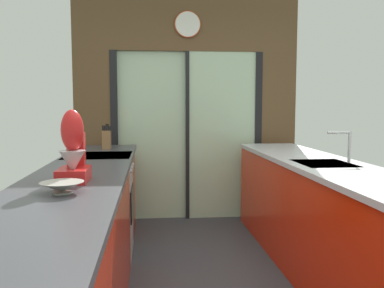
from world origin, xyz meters
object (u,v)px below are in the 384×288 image
object	(u,v)px
mixing_bowl	(62,187)
stand_mixer	(73,154)
oven_range	(100,206)
knife_block	(107,139)

from	to	relation	value
mixing_bowl	stand_mixer	size ratio (longest dim) A/B	0.52
oven_range	mixing_bowl	size ratio (longest dim) A/B	4.18
oven_range	stand_mixer	world-z (taller)	stand_mixer
mixing_bowl	knife_block	distance (m)	2.15
knife_block	stand_mixer	world-z (taller)	stand_mixer
mixing_bowl	knife_block	size ratio (longest dim) A/B	0.85
oven_range	stand_mixer	distance (m)	1.43
stand_mixer	oven_range	bearing A→B (deg)	90.82
mixing_bowl	stand_mixer	world-z (taller)	stand_mixer
knife_block	stand_mixer	size ratio (longest dim) A/B	0.61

